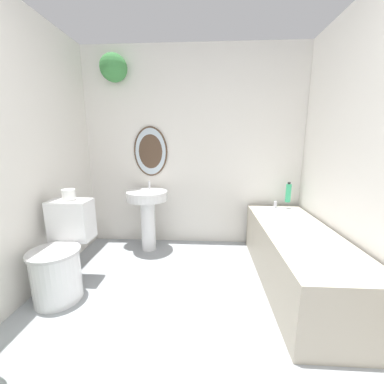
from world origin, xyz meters
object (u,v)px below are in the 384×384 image
(toilet, at_px, (62,256))
(bathtub, at_px, (296,256))
(toilet_paper_roll, at_px, (69,195))
(shampoo_bottle, at_px, (288,193))
(pedestal_sink, at_px, (148,209))

(toilet, distance_m, bathtub, 2.08)
(toilet, relative_size, toilet_paper_roll, 7.13)
(toilet, bearing_deg, shampoo_bottle, 24.21)
(pedestal_sink, height_order, toilet_paper_roll, toilet_paper_roll)
(bathtub, distance_m, shampoo_bottle, 0.86)
(pedestal_sink, relative_size, toilet_paper_roll, 7.54)
(pedestal_sink, relative_size, shampoo_bottle, 3.50)
(bathtub, relative_size, toilet_paper_roll, 15.44)
(toilet, relative_size, pedestal_sink, 0.95)
(toilet, height_order, bathtub, toilet)
(shampoo_bottle, distance_m, toilet_paper_roll, 2.34)
(shampoo_bottle, bearing_deg, pedestal_sink, -176.33)
(shampoo_bottle, bearing_deg, toilet_paper_roll, -160.27)
(pedestal_sink, xyz_separation_m, toilet_paper_roll, (-0.53, -0.68, 0.32))
(pedestal_sink, height_order, shampoo_bottle, shampoo_bottle)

